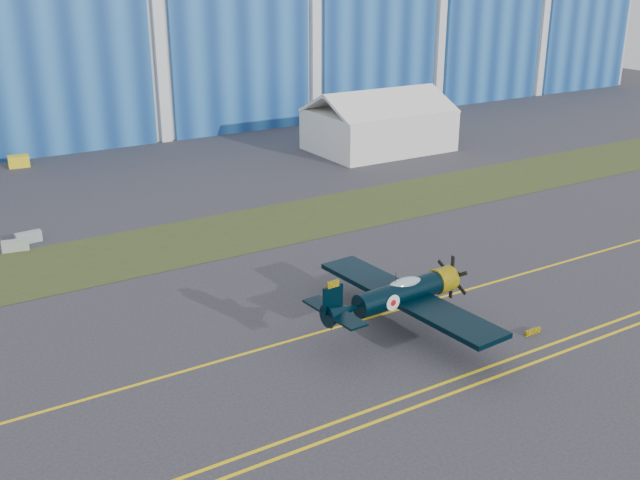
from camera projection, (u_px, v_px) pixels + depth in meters
ground at (114, 345)px, 43.98m from camera, size 260.00×260.00×0.00m
grass_median at (56, 267)px, 55.14m from camera, size 260.00×10.00×0.02m
taxiway_centreline at (142, 383)px, 39.99m from camera, size 200.00×0.20×0.02m
edge_line_far at (207, 469)px, 33.22m from camera, size 80.00×0.20×0.02m
guard_board_right at (533, 332)px, 45.21m from camera, size 1.20×0.15×0.35m
warbird at (399, 294)px, 44.65m from camera, size 12.61×14.86×4.18m
tent at (379, 119)px, 88.68m from camera, size 15.73×11.56×7.29m
tug at (19, 161)px, 82.04m from camera, size 2.32×1.61×1.27m
barrier_a at (15, 246)px, 58.16m from camera, size 2.07×0.93×0.90m
barrier_b at (29, 237)px, 59.92m from camera, size 2.04×0.77×0.90m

